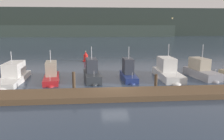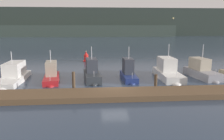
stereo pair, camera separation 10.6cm
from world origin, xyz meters
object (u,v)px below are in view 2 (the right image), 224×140
object	(u,v)px
motorboat_berth_7	(167,74)
motorboat_berth_6	(128,75)
motorboat_berth_8	(201,74)
channel_buoy	(86,57)
motorboat_berth_3	(13,79)
motorboat_berth_4	(52,77)
motorboat_berth_5	(92,76)

from	to	relation	value
motorboat_berth_7	motorboat_berth_6	bearing A→B (deg)	-176.46
motorboat_berth_8	channel_buoy	bearing A→B (deg)	136.61
motorboat_berth_7	motorboat_berth_3	bearing A→B (deg)	-179.04
motorboat_berth_4	channel_buoy	xyz separation A→B (m)	(3.24, 13.12, 0.25)
motorboat_berth_3	channel_buoy	size ratio (longest dim) A/B	4.26
motorboat_berth_4	motorboat_berth_6	xyz separation A→B (m)	(8.34, 0.06, 0.06)
motorboat_berth_7	motorboat_berth_5	bearing A→B (deg)	-178.45
motorboat_berth_4	motorboat_berth_3	bearing A→B (deg)	179.21
motorboat_berth_5	channel_buoy	world-z (taller)	motorboat_berth_5
motorboat_berth_3	motorboat_berth_8	distance (m)	20.81
motorboat_berth_4	motorboat_berth_8	bearing A→B (deg)	1.01
motorboat_berth_8	channel_buoy	distance (m)	18.68
motorboat_berth_8	motorboat_berth_5	bearing A→B (deg)	-179.13
motorboat_berth_5	channel_buoy	bearing A→B (deg)	94.76
motorboat_berth_4	channel_buoy	distance (m)	13.52
motorboat_berth_5	motorboat_berth_7	bearing A→B (deg)	1.55
motorboat_berth_4	motorboat_berth_7	world-z (taller)	motorboat_berth_7
channel_buoy	motorboat_berth_3	bearing A→B (deg)	-118.97
motorboat_berth_8	motorboat_berth_3	bearing A→B (deg)	-179.34
motorboat_berth_4	motorboat_berth_7	size ratio (longest dim) A/B	0.81
motorboat_berth_7	motorboat_berth_8	xyz separation A→B (m)	(3.95, -0.04, 0.00)
motorboat_berth_4	motorboat_berth_8	xyz separation A→B (m)	(16.81, 0.30, 0.03)
motorboat_berth_3	motorboat_berth_4	world-z (taller)	motorboat_berth_4
motorboat_berth_3	motorboat_berth_4	distance (m)	4.00
motorboat_berth_6	motorboat_berth_7	size ratio (longest dim) A/B	0.73
motorboat_berth_7	motorboat_berth_4	bearing A→B (deg)	-178.50
channel_buoy	motorboat_berth_6	bearing A→B (deg)	-68.68
motorboat_berth_3	motorboat_berth_8	size ratio (longest dim) A/B	1.29
motorboat_berth_8	channel_buoy	size ratio (longest dim) A/B	3.31
motorboat_berth_7	channel_buoy	bearing A→B (deg)	126.97
motorboat_berth_4	channel_buoy	bearing A→B (deg)	76.13
motorboat_berth_5	motorboat_berth_6	world-z (taller)	motorboat_berth_5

